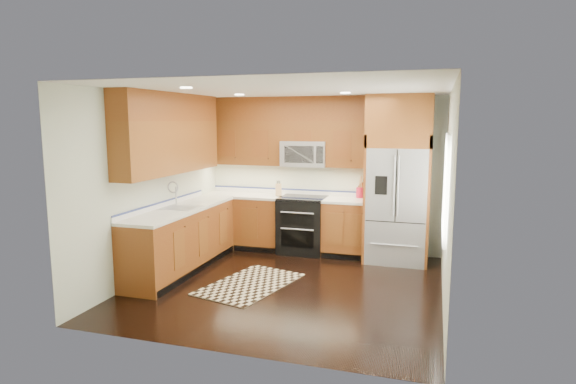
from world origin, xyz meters
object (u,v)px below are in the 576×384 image
(range, at_px, (303,225))
(utensil_crock, at_px, (360,190))
(refrigerator, at_px, (398,179))
(knife_block, at_px, (278,190))
(rug, at_px, (250,284))

(range, xyz_separation_m, utensil_crock, (0.92, 0.25, 0.60))
(refrigerator, xyz_separation_m, utensil_crock, (-0.63, 0.29, -0.24))
(range, bearing_deg, utensil_crock, 15.38)
(range, distance_m, knife_block, 0.73)
(range, height_order, rug, range)
(range, bearing_deg, rug, -98.02)
(range, xyz_separation_m, rug, (-0.25, -1.77, -0.46))
(knife_block, bearing_deg, rug, -84.02)
(range, bearing_deg, refrigerator, -1.40)
(range, height_order, knife_block, knife_block)
(rug, distance_m, utensil_crock, 2.56)
(refrigerator, relative_size, utensil_crock, 7.16)
(knife_block, bearing_deg, range, -6.08)
(range, distance_m, utensil_crock, 1.12)
(rug, bearing_deg, range, 96.21)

